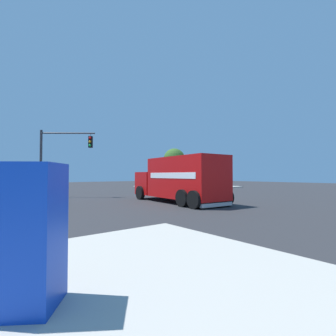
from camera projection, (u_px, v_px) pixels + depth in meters
The scene contains 9 objects.
ground_plane at pixel (181, 199), 18.92m from camera, with size 100.00×100.00×0.00m, color #2B2B2D.
sidewalk_corner_near at pixel (187, 186), 37.47m from camera, with size 11.75×11.75×0.14m, color #B2ADA0.
delivery_truck at pixel (179, 179), 16.46m from camera, with size 3.38×7.96×2.99m.
traffic_light_primary at pixel (59, 153), 20.33m from camera, with size 3.63×2.83×5.55m.
pickup_silver at pixel (25, 194), 14.11m from camera, with size 2.54×5.32×1.38m.
pedestrian_near_corner at pixel (164, 180), 36.49m from camera, with size 0.28×0.52×1.64m.
picket_fence_run at pixel (164, 182), 41.85m from camera, with size 7.84×0.05×0.95m.
vending_machine_red at pixel (23, 235), 3.16m from camera, with size 1.17×1.13×1.85m.
shade_tree_near at pixel (174, 159), 41.21m from camera, with size 3.61×3.61×6.14m.
Camera 1 is at (12.72, 14.12, 1.83)m, focal length 26.34 mm.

